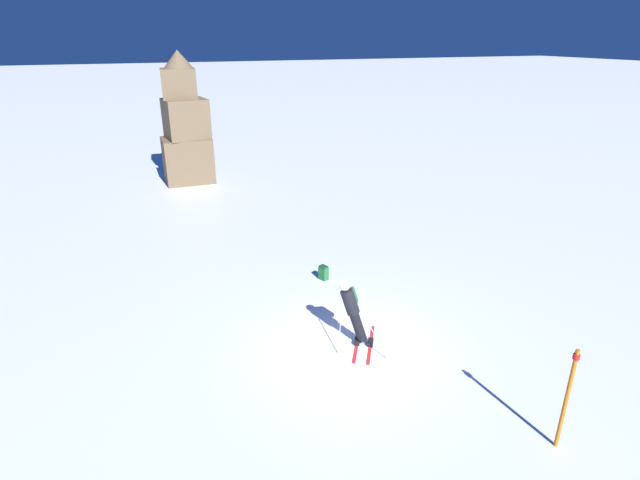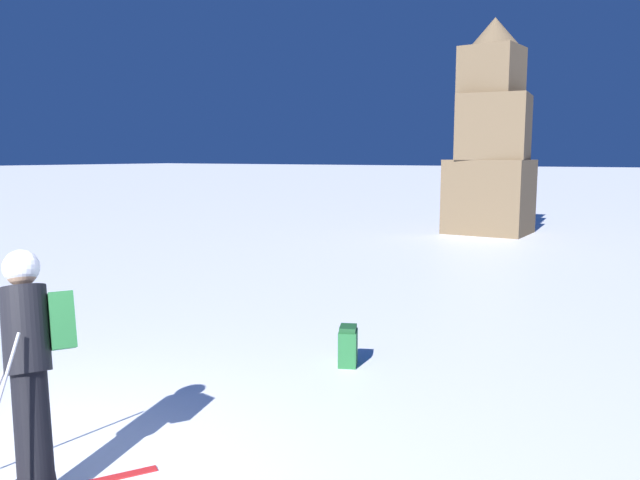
% 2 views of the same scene
% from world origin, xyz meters
% --- Properties ---
extents(skier, '(1.50, 1.78, 1.89)m').
position_xyz_m(skier, '(0.14, 0.20, 1.05)').
color(skier, red).
rests_on(skier, ground).
extents(rock_pillar, '(2.58, 2.27, 6.96)m').
position_xyz_m(rock_pillar, '(-1.63, 18.00, 2.92)').
color(rock_pillar, brown).
rests_on(rock_pillar, ground).
extents(spare_backpack, '(0.32, 0.36, 0.50)m').
position_xyz_m(spare_backpack, '(0.83, 3.95, 0.24)').
color(spare_backpack, '#236633').
rests_on(spare_backpack, ground).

